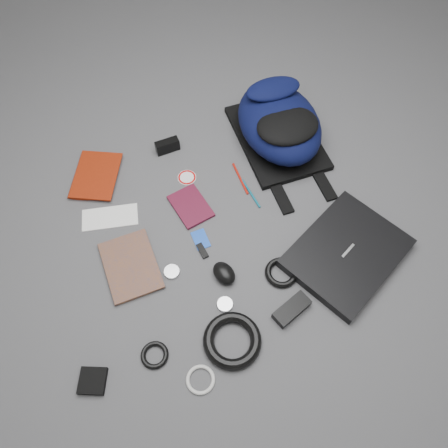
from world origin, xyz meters
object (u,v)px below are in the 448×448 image
object	(u,v)px
textbook_red	(75,174)
compact_camera	(167,146)
laptop	(347,253)
dvd_case	(191,206)
mouse	(224,273)
comic_book	(106,275)
power_brick	(292,309)
pouch	(93,381)
backpack	(279,123)

from	to	relation	value
textbook_red	compact_camera	world-z (taller)	compact_camera
laptop	textbook_red	world-z (taller)	laptop
laptop	dvd_case	bearing A→B (deg)	113.13
textbook_red	mouse	bearing A→B (deg)	-31.09
comic_book	compact_camera	bearing A→B (deg)	50.49
power_brick	mouse	bearing A→B (deg)	110.80
laptop	pouch	size ratio (longest dim) A/B	4.99
laptop	compact_camera	bearing A→B (deg)	97.25
backpack	mouse	size ratio (longest dim) A/B	5.20
backpack	textbook_red	world-z (taller)	backpack
textbook_red	compact_camera	xyz separation A→B (m)	(0.39, 0.02, 0.01)
textbook_red	comic_book	bearing A→B (deg)	-62.28
pouch	mouse	bearing A→B (deg)	23.15
power_brick	laptop	bearing A→B (deg)	4.52
compact_camera	power_brick	xyz separation A→B (m)	(0.23, -0.81, -0.01)
textbook_red	dvd_case	bearing A→B (deg)	-12.47
compact_camera	pouch	size ratio (longest dim) A/B	1.20
textbook_red	laptop	bearing A→B (deg)	-13.94
mouse	power_brick	xyz separation A→B (m)	(0.18, -0.19, -0.01)
compact_camera	comic_book	bearing A→B (deg)	-130.93
textbook_red	power_brick	xyz separation A→B (m)	(0.62, -0.79, 0.00)
comic_book	power_brick	distance (m)	0.66
textbook_red	power_brick	distance (m)	1.01
compact_camera	pouch	distance (m)	0.95
textbook_red	power_brick	bearing A→B (deg)	-29.36
comic_book	pouch	distance (m)	0.36
compact_camera	dvd_case	bearing A→B (deg)	-92.63
dvd_case	mouse	size ratio (longest dim) A/B	1.80
laptop	comic_book	world-z (taller)	laptop
textbook_red	mouse	size ratio (longest dim) A/B	2.45
mouse	pouch	world-z (taller)	mouse
backpack	textbook_red	xyz separation A→B (m)	(-0.85, 0.07, -0.09)
dvd_case	backpack	bearing A→B (deg)	12.39
dvd_case	compact_camera	bearing A→B (deg)	78.97
laptop	power_brick	bearing A→B (deg)	177.52
textbook_red	pouch	size ratio (longest dim) A/B	2.83
textbook_red	compact_camera	size ratio (longest dim) A/B	2.37
laptop	comic_book	distance (m)	0.86
dvd_case	mouse	distance (m)	0.32
laptop	mouse	xyz separation A→B (m)	(-0.45, 0.06, 0.00)
power_brick	comic_book	bearing A→B (deg)	128.87
pouch	backpack	bearing A→B (deg)	39.34
power_brick	compact_camera	bearing A→B (deg)	83.70
pouch	compact_camera	bearing A→B (deg)	61.38
backpack	laptop	distance (m)	0.60
backpack	textbook_red	size ratio (longest dim) A/B	2.12
compact_camera	power_brick	bearing A→B (deg)	-79.70
backpack	compact_camera	world-z (taller)	backpack
compact_camera	power_brick	world-z (taller)	compact_camera
mouse	textbook_red	bearing A→B (deg)	107.50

